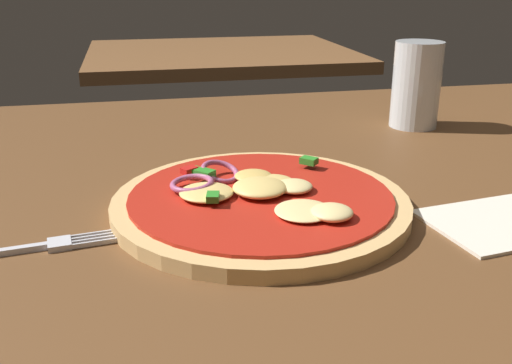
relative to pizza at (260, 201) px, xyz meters
The scene contains 5 objects.
dining_table 0.04m from the pizza, 14.90° to the right, with size 1.23×0.99×0.03m.
pizza is the anchor object (origin of this frame).
fork 0.21m from the pizza, 168.23° to the right, with size 0.19×0.04×0.01m.
beer_glass 0.36m from the pizza, 42.04° to the left, with size 0.06×0.06×0.11m.
background_table 1.06m from the pizza, 83.22° to the left, with size 0.68×0.55×0.03m.
Camera 1 is at (-0.13, -0.47, 0.24)m, focal length 40.78 mm.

